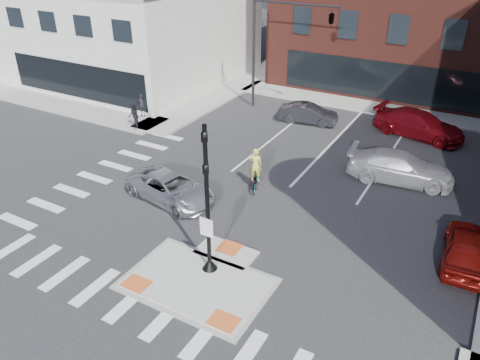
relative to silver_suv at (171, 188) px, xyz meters
The scene contains 15 objects.
ground 6.05m from the silver_suv, 41.55° to the right, with size 120.00×120.00×0.00m, color #28282B.
refuge_island 6.22m from the silver_suv, 43.34° to the right, with size 5.40×4.65×0.13m.
sidewalk_nw 16.68m from the silver_suv, 137.34° to the left, with size 23.50×20.50×0.15m.
sidewalk_n 19.52m from the silver_suv, 67.39° to the left, with size 26.00×3.00×0.15m, color gray.
building_nw 23.96m from the silver_suv, 137.54° to the left, with size 20.40×16.40×14.40m.
signal_pole 6.00m from the silver_suv, 38.61° to the right, with size 0.60×0.60×5.98m.
mast_arm_signal 15.10m from the silver_suv, 85.81° to the left, with size 6.10×2.24×8.00m.
silver_suv is the anchor object (origin of this frame).
red_sedan 13.13m from the silver_suv, ahead, with size 1.67×4.14×1.41m, color maroon.
white_pickup 11.84m from the silver_suv, 39.23° to the left, with size 2.18×5.37×1.56m, color silver.
bg_car_dark 12.96m from the silver_suv, 81.75° to the left, with size 1.37×3.93×1.29m, color #242429.
bg_car_red 16.60m from the silver_suv, 57.79° to the left, with size 2.27×5.59×1.62m, color maroon.
cyclist 4.25m from the silver_suv, 45.11° to the left, with size 1.23×1.88×2.24m.
pedestrian_a 9.62m from the silver_suv, 141.29° to the left, with size 0.81×0.63×1.66m, color black.
pedestrian_b 11.66m from the silver_suv, 136.58° to the left, with size 0.94×0.39×1.60m, color #36303B.
Camera 1 is at (8.05, -11.47, 11.82)m, focal length 35.00 mm.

